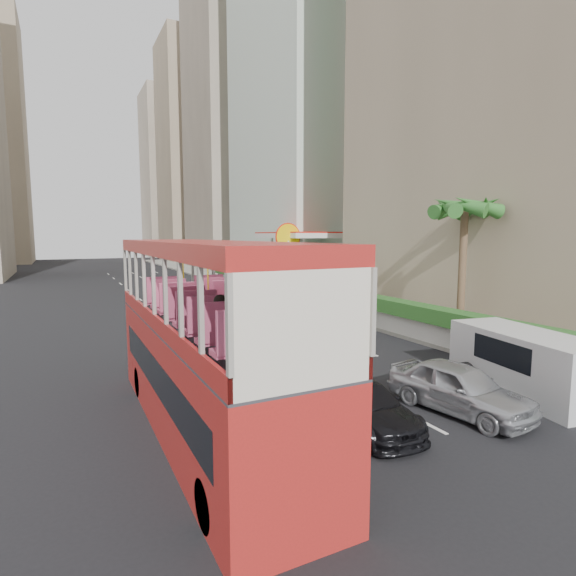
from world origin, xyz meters
TOP-DOWN VIEW (x-y plane):
  - ground_plane at (0.00, 0.00)m, footprint 200.00×200.00m
  - double_decker_bus at (-6.00, 0.00)m, footprint 2.50×11.00m
  - car_silver_lane_a at (-2.23, 7.41)m, footprint 2.29×4.73m
  - car_silver_lane_b at (1.06, -2.12)m, footprint 2.38×4.58m
  - car_black at (-2.03, -1.62)m, footprint 1.95×4.28m
  - van_asset at (1.42, 13.51)m, footprint 2.41×5.01m
  - minibus_near at (0.82, 11.25)m, footprint 2.90×6.66m
  - minibus_far at (4.25, 13.84)m, footprint 3.38×7.13m
  - panel_van_near at (4.29, -1.94)m, footprint 2.92×5.42m
  - panel_van_far at (3.87, 21.84)m, footprint 1.87×4.55m
  - sidewalk at (9.00, 25.00)m, footprint 6.00×120.00m
  - kerb_wall at (6.20, 14.00)m, footprint 0.30×44.00m
  - hedge at (6.20, 14.00)m, footprint 1.10×44.00m
  - palm_tree at (7.80, 4.00)m, footprint 0.36×0.36m
  - shell_station at (10.00, 23.00)m, footprint 6.50×8.00m
  - tower_stripe at (18.00, 34.00)m, footprint 16.00×18.00m
  - tower_mid at (18.00, 58.00)m, footprint 16.00×16.00m
  - tower_far_a at (17.00, 82.00)m, footprint 14.00×14.00m
  - tower_far_b at (17.00, 104.00)m, footprint 14.00×14.00m

SIDE VIEW (x-z plane):
  - ground_plane at x=0.00m, z-range 0.00..0.00m
  - car_silver_lane_a at x=-2.23m, z-range -0.75..0.75m
  - car_silver_lane_b at x=1.06m, z-range -0.74..0.74m
  - car_black at x=-2.03m, z-range -0.61..0.61m
  - van_asset at x=1.42m, z-range -0.69..0.69m
  - sidewalk at x=9.00m, z-range 0.00..0.18m
  - kerb_wall at x=6.20m, z-range 0.18..1.18m
  - panel_van_far at x=3.87m, z-range 0.00..1.81m
  - panel_van_near at x=4.29m, z-range 0.00..2.06m
  - minibus_near at x=0.82m, z-range 0.00..2.86m
  - minibus_far at x=4.25m, z-range 0.00..3.04m
  - hedge at x=6.20m, z-range 1.18..1.88m
  - double_decker_bus at x=-6.00m, z-range 0.00..5.06m
  - shell_station at x=10.00m, z-range 0.00..5.50m
  - palm_tree at x=7.80m, z-range 0.18..6.58m
  - tower_far_b at x=17.00m, z-range 0.00..40.00m
  - tower_far_a at x=17.00m, z-range 0.00..44.00m
  - tower_mid at x=18.00m, z-range 0.00..50.00m
  - tower_stripe at x=18.00m, z-range 0.00..58.00m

